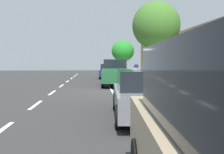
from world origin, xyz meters
TOP-DOWN VIEW (x-y plane):
  - ground at (0.00, 0.00)m, footprint 72.41×72.41m
  - sidewalk at (4.08, 0.00)m, footprint 4.19×45.25m
  - curb_edge at (1.91, 0.00)m, footprint 0.16×45.25m
  - lane_stripe_centre at (-3.06, -0.53)m, footprint 0.14×44.20m
  - lane_stripe_bike_edge at (0.44, 0.00)m, footprint 0.12×45.25m
  - building_facade at (6.43, 0.00)m, footprint 0.50×45.25m
  - parked_sedan_grey_second at (0.92, -7.45)m, footprint 2.01×4.48m
  - parked_pickup_green_mid at (0.91, 3.71)m, footprint 2.21×5.38m
  - parked_sedan_dark_blue_far at (0.82, 11.86)m, footprint 2.06×4.51m
  - bicycle_at_curb at (1.44, -1.19)m, footprint 1.58×0.89m
  - cyclist_with_backpack at (1.67, -1.65)m, footprint 0.51×0.58m
  - street_tree_near_cyclist at (3.22, 0.53)m, footprint 2.96×2.96m
  - street_tree_mid_block at (3.22, 19.83)m, footprint 3.06×3.06m
  - fire_hydrant at (2.34, 13.07)m, footprint 0.22×0.22m

SIDE VIEW (x-z plane):
  - ground at x=0.00m, z-range 0.00..0.00m
  - lane_stripe_bike_edge at x=0.44m, z-range 0.00..0.01m
  - lane_stripe_centre at x=-3.06m, z-range 0.00..0.01m
  - sidewalk at x=4.08m, z-range 0.00..0.13m
  - curb_edge at x=1.91m, z-range 0.00..0.13m
  - bicycle_at_curb at x=1.44m, z-range -0.01..0.79m
  - fire_hydrant at x=2.34m, z-range 0.14..0.98m
  - parked_sedan_grey_second at x=0.92m, z-range -0.01..1.51m
  - parked_sedan_dark_blue_far at x=0.82m, z-range -0.01..1.51m
  - parked_pickup_green_mid at x=0.91m, z-range -0.07..1.88m
  - cyclist_with_backpack at x=1.67m, z-range 0.18..1.84m
  - building_facade at x=6.43m, z-range 0.00..4.19m
  - street_tree_mid_block at x=3.22m, z-range 0.92..5.40m
  - street_tree_near_cyclist at x=3.22m, z-range 1.30..6.70m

